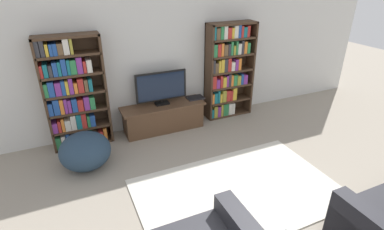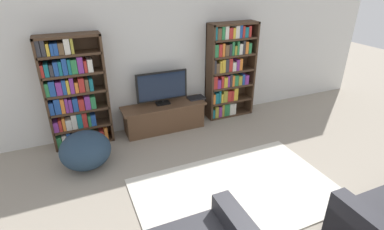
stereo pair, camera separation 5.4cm
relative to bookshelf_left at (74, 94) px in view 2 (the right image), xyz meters
name	(u,v)px [view 2 (the right image)]	position (x,y,z in m)	size (l,w,h in m)	color
wall_back	(165,53)	(1.55, 0.19, 0.44)	(8.80, 0.06, 2.60)	silver
bookshelf_left	(74,94)	(0.00, 0.00, 0.00)	(0.91, 0.30, 1.76)	#422D1E
bookshelf_right	(228,70)	(2.71, 0.00, 0.05)	(0.91, 0.30, 1.76)	#422D1E
tv_stand	(164,117)	(1.40, -0.10, -0.62)	(1.46, 0.44, 0.47)	brown
television	(162,87)	(1.40, -0.05, -0.07)	(0.89, 0.16, 0.58)	black
laptop	(196,98)	(2.04, -0.05, -0.37)	(0.30, 0.21, 0.03)	#28282D
area_rug	(237,192)	(1.71, -2.09, -0.85)	(2.57, 1.63, 0.02)	beige
beanbag_ottoman	(85,150)	(0.01, -0.72, -0.59)	(0.71, 0.71, 0.53)	#23384C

